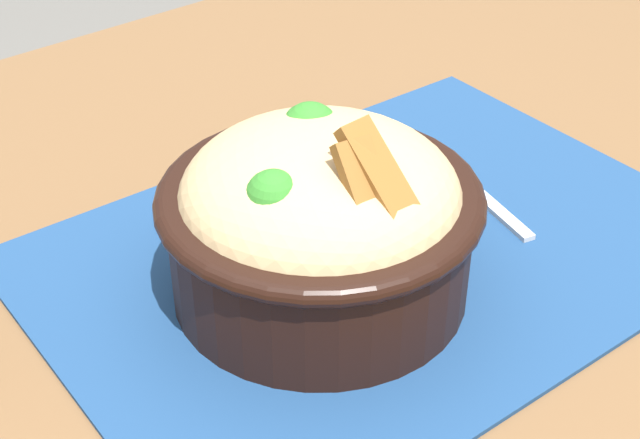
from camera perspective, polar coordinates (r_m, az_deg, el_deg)
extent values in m
cube|color=brown|center=(0.61, 0.99, -2.56)|extent=(1.09, 0.79, 0.04)
cylinder|color=brown|center=(1.31, 7.35, -0.87)|extent=(0.04, 0.04, 0.74)
cube|color=navy|center=(0.59, 3.49, -1.90)|extent=(0.43, 0.32, 0.00)
cylinder|color=black|center=(0.53, 0.00, -1.27)|extent=(0.17, 0.17, 0.07)
torus|color=black|center=(0.52, 0.00, 1.36)|extent=(0.19, 0.19, 0.01)
ellipsoid|color=tan|center=(0.52, 0.00, 1.45)|extent=(0.17, 0.17, 0.08)
sphere|color=#2C7224|center=(0.53, -0.60, 5.37)|extent=(0.04, 0.04, 0.04)
sphere|color=#2C7224|center=(0.48, -2.86, 1.29)|extent=(0.03, 0.03, 0.03)
cylinder|color=orange|center=(0.50, -0.54, 2.83)|extent=(0.02, 0.02, 0.01)
cylinder|color=orange|center=(0.53, -0.12, 4.63)|extent=(0.02, 0.03, 0.01)
cube|color=brown|center=(0.47, 2.82, 1.93)|extent=(0.03, 0.04, 0.04)
cube|color=brown|center=(0.47, 3.77, 2.65)|extent=(0.02, 0.05, 0.05)
cube|color=#B5B5B5|center=(0.63, 10.94, 0.45)|extent=(0.03, 0.07, 0.00)
cube|color=#B5B5B5|center=(0.66, 8.97, 2.22)|extent=(0.01, 0.01, 0.00)
cube|color=#B5B5B5|center=(0.67, 8.08, 3.02)|extent=(0.03, 0.03, 0.00)
cube|color=#B5B5B5|center=(0.69, 7.60, 4.18)|extent=(0.01, 0.02, 0.00)
cube|color=#B5B5B5|center=(0.69, 7.18, 4.08)|extent=(0.01, 0.02, 0.00)
cube|color=#B5B5B5|center=(0.68, 6.74, 3.97)|extent=(0.01, 0.02, 0.00)
cube|color=#B5B5B5|center=(0.68, 6.32, 3.86)|extent=(0.01, 0.02, 0.00)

